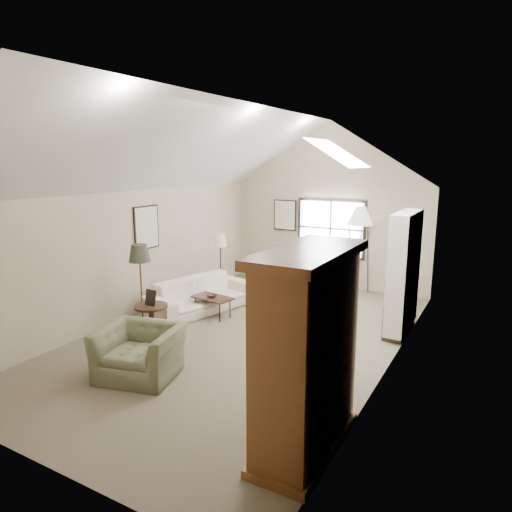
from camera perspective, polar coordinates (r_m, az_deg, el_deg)
The scene contains 18 objects.
room_shell at distance 7.62m, azimuth -1.51°, elevation 12.88°, with size 5.01×8.01×4.00m.
window at distance 11.29m, azimuth 9.33°, elevation 3.44°, with size 1.72×0.08×1.42m, color black.
skylight at distance 7.88m, azimuth 10.33°, elevation 12.75°, with size 0.80×1.20×0.52m, color white, non-canonical shape.
wall_art at distance 10.35m, azimuth -4.93°, elevation 4.35°, with size 1.97×3.71×0.88m.
armoire at distance 4.90m, azimuth 6.39°, elevation -11.94°, with size 0.60×1.50×2.20m, color brown.
tv_alcove at distance 8.51m, azimuth 17.99°, elevation -1.78°, with size 0.32×1.30×2.10m, color white.
media_console at distance 8.75m, azimuth 17.51°, elevation -7.19°, with size 0.34×1.18×0.60m, color #382316.
tv_panel at distance 8.57m, azimuth 17.77°, elevation -3.26°, with size 0.05×0.90×0.55m, color black.
sofa at distance 9.54m, azimuth -6.91°, elevation -4.85°, with size 2.34×0.92×0.68m, color silver.
armchair_near at distance 6.92m, azimuth -14.33°, elevation -11.55°, with size 1.12×0.98×0.73m, color #656848.
armchair_far at distance 9.71m, azimuth 4.78°, elevation -3.71°, with size 1.01×1.04×0.95m, color #5B5D41.
coffee_table at distance 9.22m, azimuth -5.45°, elevation -6.31°, with size 0.80×0.44×0.41m, color #341F15.
bowl at distance 9.15m, azimuth -5.48°, elevation -4.96°, with size 0.19×0.19×0.05m, color #372116.
side_table at distance 8.32m, azimuth -12.89°, elevation -7.95°, with size 0.59×0.59×0.59m, color #3D2519.
side_chair at distance 11.11m, azimuth 10.19°, elevation -1.52°, with size 0.42×0.42×1.07m, color maroon.
tripod_lamp at distance 10.86m, azimuth 12.75°, elevation 0.78°, with size 0.60×0.60×2.08m, color white, non-canonical shape.
dark_lamp at distance 8.57m, azimuth -14.15°, elevation -3.76°, with size 0.39×0.39×1.63m, color #272C1F, non-canonical shape.
tan_lamp at distance 10.56m, azimuth -4.45°, elevation -0.97°, with size 0.29×0.29×1.47m, color tan, non-canonical shape.
Camera 1 is at (3.89, -6.55, 3.07)m, focal length 32.00 mm.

